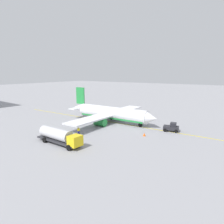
% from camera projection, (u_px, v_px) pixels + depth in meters
% --- Properties ---
extents(ground_plane, '(400.00, 400.00, 0.00)m').
position_uv_depth(ground_plane, '(112.00, 122.00, 60.01)').
color(ground_plane, '#939399').
extents(airplane, '(28.55, 31.50, 9.49)m').
position_uv_depth(airplane, '(111.00, 113.00, 59.81)').
color(airplane, white).
rests_on(airplane, ground).
extents(fuel_tanker, '(11.45, 3.20, 3.15)m').
position_uv_depth(fuel_tanker, '(59.00, 136.00, 41.53)').
color(fuel_tanker, '#2D2D33').
rests_on(fuel_tanker, ground).
extents(pushback_tug, '(3.96, 3.00, 2.20)m').
position_uv_depth(pushback_tug, '(172.00, 127.00, 50.69)').
color(pushback_tug, '#232328').
rests_on(pushback_tug, ground).
extents(refueling_worker, '(0.52, 0.61, 1.71)m').
position_uv_depth(refueling_worker, '(79.00, 131.00, 48.15)').
color(refueling_worker, navy).
rests_on(refueling_worker, ground).
extents(safety_cone_nose, '(0.63, 0.63, 0.70)m').
position_uv_depth(safety_cone_nose, '(144.00, 134.00, 47.10)').
color(safety_cone_nose, '#F2590F').
rests_on(safety_cone_nose, ground).
extents(taxi_line_marking, '(72.74, 0.52, 0.01)m').
position_uv_depth(taxi_line_marking, '(112.00, 122.00, 60.01)').
color(taxi_line_marking, yellow).
rests_on(taxi_line_marking, ground).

